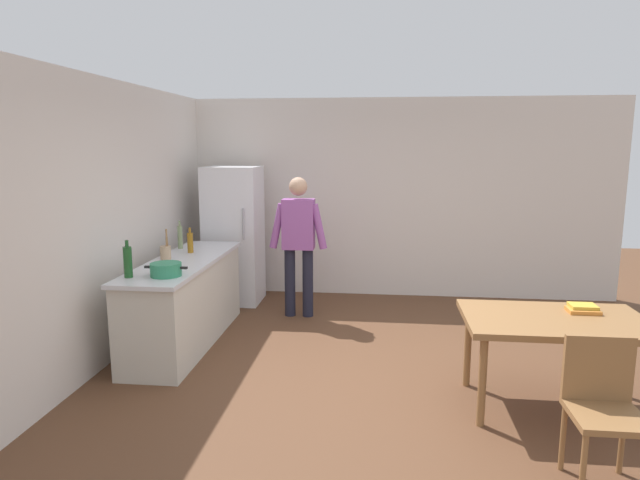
{
  "coord_description": "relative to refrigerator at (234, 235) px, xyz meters",
  "views": [
    {
      "loc": [
        0.03,
        -4.56,
        2.07
      ],
      "look_at": [
        -0.6,
        1.01,
        1.1
      ],
      "focal_mm": 30.72,
      "sensor_mm": 36.0,
      "label": 1
    }
  ],
  "objects": [
    {
      "name": "ground_plane",
      "position": [
        1.9,
        -2.4,
        -0.9
      ],
      "size": [
        14.0,
        14.0,
        0.0
      ],
      "primitive_type": "plane",
      "color": "brown"
    },
    {
      "name": "wall_back",
      "position": [
        1.9,
        0.6,
        0.45
      ],
      "size": [
        6.4,
        0.12,
        2.7
      ],
      "primitive_type": "cube",
      "color": "silver",
      "rests_on": "ground_plane"
    },
    {
      "name": "wall_left",
      "position": [
        -0.7,
        -2.2,
        0.45
      ],
      "size": [
        0.12,
        5.6,
        2.7
      ],
      "primitive_type": "cube",
      "color": "silver",
      "rests_on": "ground_plane"
    },
    {
      "name": "kitchen_counter",
      "position": [
        -0.1,
        -1.6,
        -0.45
      ],
      "size": [
        0.64,
        2.2,
        0.9
      ],
      "color": "beige",
      "rests_on": "ground_plane"
    },
    {
      "name": "refrigerator",
      "position": [
        0.0,
        0.0,
        0.0
      ],
      "size": [
        0.7,
        0.67,
        1.8
      ],
      "color": "white",
      "rests_on": "ground_plane"
    },
    {
      "name": "person",
      "position": [
        0.95,
        -0.55,
        0.08
      ],
      "size": [
        0.7,
        0.22,
        1.7
      ],
      "color": "#1E1E2D",
      "rests_on": "ground_plane"
    },
    {
      "name": "dining_table",
      "position": [
        3.3,
        -2.7,
        -0.23
      ],
      "size": [
        1.4,
        0.9,
        0.75
      ],
      "color": "olive",
      "rests_on": "ground_plane"
    },
    {
      "name": "chair",
      "position": [
        3.3,
        -3.67,
        -0.37
      ],
      "size": [
        0.42,
        0.42,
        0.91
      ],
      "rotation": [
        0.0,
        0.0,
        -0.21
      ],
      "color": "olive",
      "rests_on": "ground_plane"
    },
    {
      "name": "cooking_pot",
      "position": [
        -0.0,
        -2.31,
        0.06
      ],
      "size": [
        0.4,
        0.28,
        0.12
      ],
      "color": "#2D845B",
      "rests_on": "kitchen_counter"
    },
    {
      "name": "utensil_jar",
      "position": [
        -0.29,
        -1.6,
        0.08
      ],
      "size": [
        0.11,
        0.11,
        0.32
      ],
      "color": "tan",
      "rests_on": "kitchen_counter"
    },
    {
      "name": "bottle_oil_amber",
      "position": [
        -0.16,
        -1.23,
        0.12
      ],
      "size": [
        0.06,
        0.06,
        0.28
      ],
      "color": "#996619",
      "rests_on": "kitchen_counter"
    },
    {
      "name": "bottle_vinegar_tall",
      "position": [
        -0.36,
        -1.0,
        0.14
      ],
      "size": [
        0.06,
        0.06,
        0.32
      ],
      "color": "gray",
      "rests_on": "kitchen_counter"
    },
    {
      "name": "bottle_wine_green",
      "position": [
        -0.31,
        -2.4,
        0.15
      ],
      "size": [
        0.08,
        0.08,
        0.34
      ],
      "color": "#1E5123",
      "rests_on": "kitchen_counter"
    },
    {
      "name": "book_stack",
      "position": [
        3.56,
        -2.52,
        -0.12
      ],
      "size": [
        0.24,
        0.2,
        0.06
      ],
      "color": "orange",
      "rests_on": "dining_table"
    }
  ]
}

